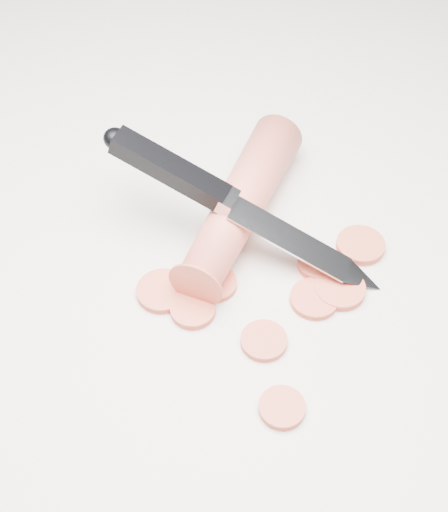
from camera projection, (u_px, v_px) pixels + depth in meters
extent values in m
plane|color=silver|center=(248.00, 249.00, 0.57)|extent=(2.40, 2.40, 0.00)
cylinder|color=#E95947|center=(241.00, 203.00, 0.57)|extent=(0.12, 0.17, 0.04)
cylinder|color=#D84E35|center=(264.00, 341.00, 0.51)|extent=(0.03, 0.03, 0.01)
cylinder|color=#D84E35|center=(193.00, 309.00, 0.53)|extent=(0.03, 0.03, 0.01)
cylinder|color=#D84E35|center=(215.00, 284.00, 0.54)|extent=(0.03, 0.03, 0.01)
cylinder|color=#D84E35|center=(320.00, 264.00, 0.55)|extent=(0.03, 0.03, 0.01)
cylinder|color=#D84E35|center=(361.00, 245.00, 0.57)|extent=(0.04, 0.04, 0.01)
cylinder|color=#D84E35|center=(163.00, 291.00, 0.54)|extent=(0.04, 0.04, 0.01)
cylinder|color=#D84E35|center=(282.00, 408.00, 0.48)|extent=(0.03, 0.03, 0.01)
cylinder|color=#D84E35|center=(340.00, 289.00, 0.54)|extent=(0.04, 0.04, 0.01)
cylinder|color=#D84E35|center=(314.00, 299.00, 0.53)|extent=(0.04, 0.04, 0.01)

